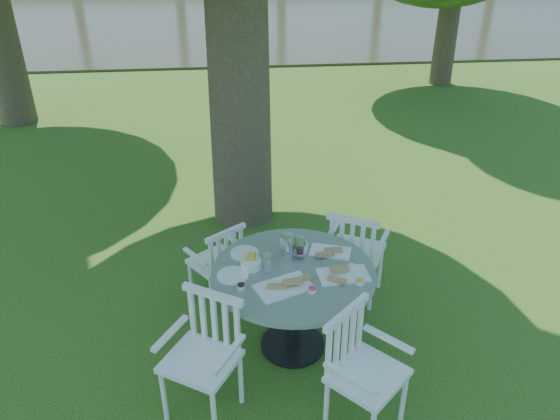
{
  "coord_description": "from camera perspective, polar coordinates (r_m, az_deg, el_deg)",
  "views": [
    {
      "loc": [
        -0.48,
        -4.37,
        3.37
      ],
      "look_at": [
        0.0,
        0.2,
        0.85
      ],
      "focal_mm": 35.0,
      "sensor_mm": 36.0,
      "label": 1
    }
  ],
  "objects": [
    {
      "name": "chair_se",
      "position": [
        4.04,
        8.06,
        -15.43
      ],
      "size": [
        0.67,
        0.67,
        0.97
      ],
      "rotation": [
        0.0,
        0.0,
        0.75
      ],
      "color": "white",
      "rests_on": "ground"
    },
    {
      "name": "chair_ne",
      "position": [
        5.19,
        7.73,
        -4.15
      ],
      "size": [
        0.65,
        0.64,
        0.97
      ],
      "rotation": [
        0.0,
        0.0,
        -3.63
      ],
      "color": "white",
      "rests_on": "ground"
    },
    {
      "name": "chair_sw",
      "position": [
        4.15,
        -7.62,
        -13.84
      ],
      "size": [
        0.66,
        0.65,
        0.98
      ],
      "rotation": [
        0.0,
        0.0,
        -0.55
      ],
      "color": "white",
      "rests_on": "ground"
    },
    {
      "name": "chair_nw",
      "position": [
        5.16,
        -6.21,
        -5.18
      ],
      "size": [
        0.59,
        0.59,
        0.86
      ],
      "rotation": [
        0.0,
        0.0,
        -2.51
      ],
      "color": "white",
      "rests_on": "ground"
    },
    {
      "name": "table",
      "position": [
        4.55,
        1.4,
        -8.04
      ],
      "size": [
        1.34,
        1.34,
        0.81
      ],
      "color": "black",
      "rests_on": "ground"
    },
    {
      "name": "ground",
      "position": [
        5.54,
        0.22,
        -8.73
      ],
      "size": [
        140.0,
        140.0,
        0.0
      ],
      "primitive_type": "plane",
      "color": "#1E430E",
      "rests_on": "ground"
    },
    {
      "name": "tableware",
      "position": [
        4.5,
        0.81,
        -5.22
      ],
      "size": [
        1.22,
        0.83,
        0.24
      ],
      "color": "white",
      "rests_on": "table"
    }
  ]
}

